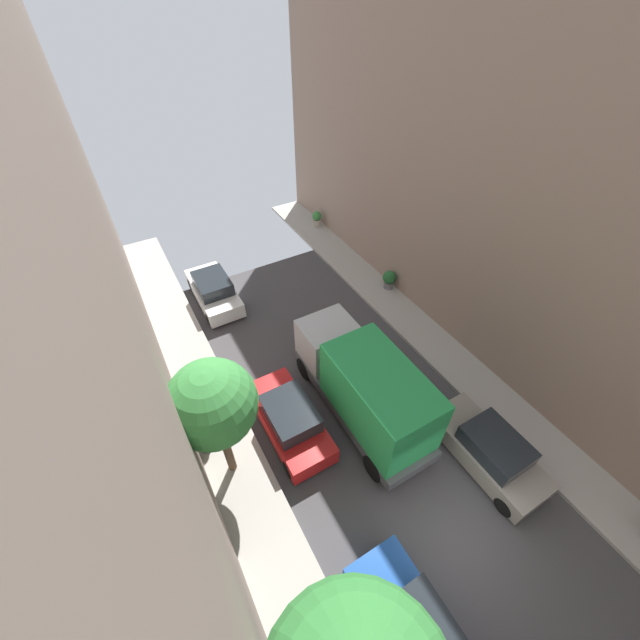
% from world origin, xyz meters
% --- Properties ---
extents(ground, '(32.00, 32.00, 0.00)m').
position_xyz_m(ground, '(0.00, 0.00, 0.00)').
color(ground, '#423F42').
extents(sidewalk_left, '(2.00, 44.00, 0.15)m').
position_xyz_m(sidewalk_left, '(-5.00, 0.00, 0.07)').
color(sidewalk_left, '#A8A399').
rests_on(sidewalk_left, ground).
extents(sidewalk_right, '(2.00, 44.00, 0.15)m').
position_xyz_m(sidewalk_right, '(5.00, 0.00, 0.07)').
color(sidewalk_right, '#A8A399').
rests_on(sidewalk_right, ground).
extents(parked_car_left_1, '(1.78, 4.20, 1.57)m').
position_xyz_m(parked_car_left_1, '(-2.70, -1.49, 0.72)').
color(parked_car_left_1, '#194799').
rests_on(parked_car_left_1, ground).
extents(parked_car_left_2, '(1.78, 4.20, 1.57)m').
position_xyz_m(parked_car_left_2, '(-2.70, 5.70, 0.72)').
color(parked_car_left_2, red).
rests_on(parked_car_left_2, ground).
extents(parked_car_left_3, '(1.78, 4.20, 1.57)m').
position_xyz_m(parked_car_left_3, '(-2.70, 14.32, 0.72)').
color(parked_car_left_3, white).
rests_on(parked_car_left_3, ground).
extents(parked_car_right_2, '(1.78, 4.20, 1.57)m').
position_xyz_m(parked_car_right_2, '(2.70, 1.19, 0.72)').
color(parked_car_right_2, gray).
rests_on(parked_car_right_2, ground).
extents(delivery_truck, '(2.26, 6.60, 3.38)m').
position_xyz_m(delivery_truck, '(0.00, 4.95, 1.79)').
color(delivery_truck, '#4C4C51').
rests_on(delivery_truck, ground).
extents(street_tree_2, '(2.62, 2.62, 5.12)m').
position_xyz_m(street_tree_2, '(-5.13, 5.31, 3.93)').
color(street_tree_2, brown).
rests_on(street_tree_2, sidewalk_left).
extents(potted_plant_0, '(0.53, 0.53, 0.86)m').
position_xyz_m(potted_plant_0, '(-5.69, 6.46, 0.61)').
color(potted_plant_0, slate).
rests_on(potted_plant_0, sidewalk_left).
extents(potted_plant_4, '(0.59, 0.59, 0.97)m').
position_xyz_m(potted_plant_4, '(5.53, 18.25, 0.66)').
color(potted_plant_4, '#B2A899').
rests_on(potted_plant_4, sidewalk_right).
extents(potted_plant_5, '(0.70, 0.70, 1.00)m').
position_xyz_m(potted_plant_5, '(5.64, 10.68, 0.70)').
color(potted_plant_5, slate).
rests_on(potted_plant_5, sidewalk_right).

